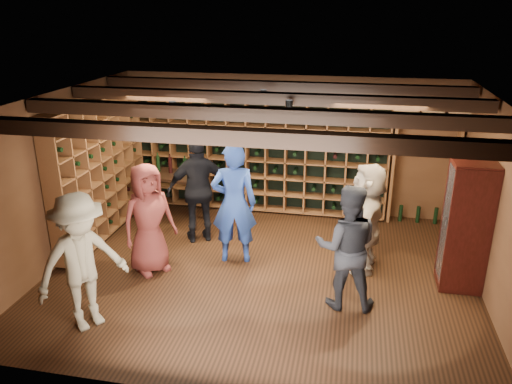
% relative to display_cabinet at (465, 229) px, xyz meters
% --- Properties ---
extents(ground, '(6.00, 6.00, 0.00)m').
position_rel_display_cabinet_xyz_m(ground, '(-2.71, -0.20, -0.86)').
color(ground, '#331A0E').
rests_on(ground, ground).
extents(room_shell, '(6.00, 6.00, 6.00)m').
position_rel_display_cabinet_xyz_m(room_shell, '(-2.71, -0.15, 1.56)').
color(room_shell, brown).
rests_on(room_shell, ground).
extents(wine_rack_back, '(4.65, 0.30, 2.20)m').
position_rel_display_cabinet_xyz_m(wine_rack_back, '(-3.24, 2.13, 0.29)').
color(wine_rack_back, brown).
rests_on(wine_rack_back, ground).
extents(wine_rack_left, '(0.30, 2.65, 2.20)m').
position_rel_display_cabinet_xyz_m(wine_rack_left, '(-5.54, 0.62, 0.29)').
color(wine_rack_left, brown).
rests_on(wine_rack_left, ground).
extents(crate_shelf, '(1.20, 0.32, 2.07)m').
position_rel_display_cabinet_xyz_m(crate_shelf, '(-0.31, 2.12, 0.71)').
color(crate_shelf, brown).
rests_on(crate_shelf, ground).
extents(display_cabinet, '(0.55, 0.50, 1.75)m').
position_rel_display_cabinet_xyz_m(display_cabinet, '(0.00, 0.00, 0.00)').
color(display_cabinet, '#380E0B').
rests_on(display_cabinet, ground).
extents(man_blue_shirt, '(0.74, 0.56, 1.83)m').
position_rel_display_cabinet_xyz_m(man_blue_shirt, '(-3.18, 0.13, 0.06)').
color(man_blue_shirt, navy).
rests_on(man_blue_shirt, ground).
extents(man_grey_suit, '(0.83, 0.67, 1.64)m').
position_rel_display_cabinet_xyz_m(man_grey_suit, '(-1.53, -0.78, -0.04)').
color(man_grey_suit, black).
rests_on(man_grey_suit, ground).
extents(guest_red_floral, '(0.90, 0.94, 1.62)m').
position_rel_display_cabinet_xyz_m(guest_red_floral, '(-4.29, -0.41, -0.05)').
color(guest_red_floral, maroon).
rests_on(guest_red_floral, ground).
extents(guest_woman_black, '(1.11, 0.83, 1.75)m').
position_rel_display_cabinet_xyz_m(guest_woman_black, '(-3.89, 0.68, 0.02)').
color(guest_woman_black, black).
rests_on(guest_woman_black, ground).
extents(guest_khaki, '(1.16, 1.26, 1.70)m').
position_rel_display_cabinet_xyz_m(guest_khaki, '(-4.52, -1.83, -0.01)').
color(guest_khaki, gray).
rests_on(guest_khaki, ground).
extents(guest_beige, '(0.64, 1.54, 1.61)m').
position_rel_display_cabinet_xyz_m(guest_beige, '(-1.27, 0.24, -0.05)').
color(guest_beige, tan).
rests_on(guest_beige, ground).
extents(tasting_table, '(1.26, 0.78, 1.16)m').
position_rel_display_cabinet_xyz_m(tasting_table, '(-4.59, 1.33, -0.08)').
color(tasting_table, black).
rests_on(tasting_table, ground).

